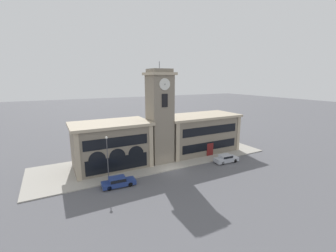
% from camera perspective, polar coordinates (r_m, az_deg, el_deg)
% --- Properties ---
extents(ground_plane, '(300.00, 300.00, 0.00)m').
position_cam_1_polar(ground_plane, '(37.72, 1.20, -11.23)').
color(ground_plane, '#56565B').
extents(sidewalk_kerb, '(43.03, 12.03, 0.15)m').
position_cam_1_polar(sidewalk_kerb, '(42.67, -2.78, -8.32)').
color(sidewalk_kerb, '#A39E93').
rests_on(sidewalk_kerb, ground_plane).
extents(clock_tower, '(4.54, 4.54, 17.67)m').
position_cam_1_polar(clock_tower, '(39.45, -2.11, 2.37)').
color(clock_tower, gray).
rests_on(clock_tower, ground_plane).
extents(town_hall_left_wing, '(12.92, 7.90, 7.75)m').
position_cam_1_polar(town_hall_left_wing, '(39.21, -14.20, -4.64)').
color(town_hall_left_wing, gray).
rests_on(town_hall_left_wing, ground_plane).
extents(town_hall_right_wing, '(16.00, 7.90, 7.66)m').
position_cam_1_polar(town_hall_right_wing, '(46.74, 7.97, -1.78)').
color(town_hall_right_wing, gray).
rests_on(town_hall_right_wing, ground_plane).
extents(parked_car_near, '(4.74, 2.07, 1.36)m').
position_cam_1_polar(parked_car_near, '(33.12, -12.56, -13.60)').
color(parked_car_near, navy).
rests_on(parked_car_near, ground_plane).
extents(parked_car_mid, '(4.54, 2.06, 1.41)m').
position_cam_1_polar(parked_car_mid, '(42.26, 14.51, -7.96)').
color(parked_car_mid, '#B2B7C1').
rests_on(parked_car_mid, ground_plane).
extents(street_lamp, '(0.36, 0.36, 6.81)m').
position_cam_1_polar(street_lamp, '(33.05, -15.16, -6.69)').
color(street_lamp, '#4C4C51').
rests_on(street_lamp, sidewalk_kerb).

